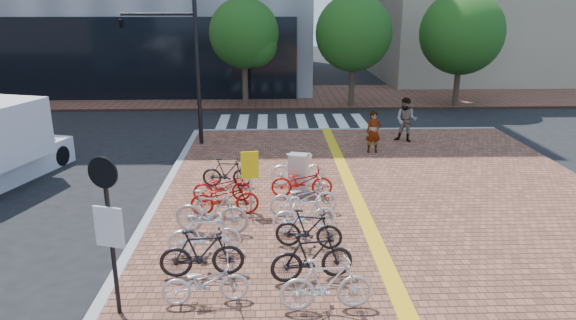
{
  "coord_description": "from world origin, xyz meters",
  "views": [
    {
      "loc": [
        -0.55,
        -11.25,
        5.86
      ],
      "look_at": [
        -0.06,
        3.45,
        1.3
      ],
      "focal_mm": 32.0,
      "sensor_mm": 36.0,
      "label": 1
    }
  ],
  "objects_px": {
    "bike_8": "(312,257)",
    "yellow_sign": "(250,170)",
    "bike_13": "(298,169)",
    "bike_1": "(202,253)",
    "bike_10": "(305,214)",
    "bike_12": "(302,182)",
    "pedestrian_a": "(373,132)",
    "notice_sign": "(108,218)",
    "bike_3": "(211,212)",
    "bike_11": "(304,198)",
    "utility_box": "(298,173)",
    "bike_2": "(204,235)",
    "bike_6": "(227,173)",
    "traffic_light_pole": "(163,47)",
    "bike_7": "(326,284)",
    "bike_0": "(205,282)",
    "pedestrian_b": "(406,120)",
    "bike_4": "(225,198)",
    "bike_5": "(222,187)",
    "bike_9": "(309,229)"
  },
  "relations": [
    {
      "from": "bike_8",
      "to": "yellow_sign",
      "type": "xyz_separation_m",
      "value": [
        -1.44,
        3.74,
        0.69
      ]
    },
    {
      "from": "bike_9",
      "to": "bike_1",
      "type": "bearing_deg",
      "value": 128.87
    },
    {
      "from": "bike_1",
      "to": "bike_13",
      "type": "bearing_deg",
      "value": -27.1
    },
    {
      "from": "bike_11",
      "to": "traffic_light_pole",
      "type": "bearing_deg",
      "value": 25.6
    },
    {
      "from": "bike_2",
      "to": "bike_8",
      "type": "relative_size",
      "value": 0.95
    },
    {
      "from": "bike_3",
      "to": "bike_1",
      "type": "bearing_deg",
      "value": -170.71
    },
    {
      "from": "bike_5",
      "to": "bike_10",
      "type": "xyz_separation_m",
      "value": [
        2.3,
        -2.25,
        0.05
      ]
    },
    {
      "from": "bike_4",
      "to": "pedestrian_b",
      "type": "xyz_separation_m",
      "value": [
        6.98,
        7.59,
        0.44
      ]
    },
    {
      "from": "bike_0",
      "to": "traffic_light_pole",
      "type": "relative_size",
      "value": 0.3
    },
    {
      "from": "bike_0",
      "to": "pedestrian_b",
      "type": "relative_size",
      "value": 0.91
    },
    {
      "from": "bike_10",
      "to": "bike_12",
      "type": "relative_size",
      "value": 0.91
    },
    {
      "from": "bike_12",
      "to": "yellow_sign",
      "type": "relative_size",
      "value": 1.04
    },
    {
      "from": "utility_box",
      "to": "yellow_sign",
      "type": "relative_size",
      "value": 0.68
    },
    {
      "from": "bike_4",
      "to": "notice_sign",
      "type": "height_order",
      "value": "notice_sign"
    },
    {
      "from": "notice_sign",
      "to": "pedestrian_a",
      "type": "bearing_deg",
      "value": 57.15
    },
    {
      "from": "bike_11",
      "to": "bike_13",
      "type": "height_order",
      "value": "bike_13"
    },
    {
      "from": "utility_box",
      "to": "yellow_sign",
      "type": "xyz_separation_m",
      "value": [
        -1.42,
        -1.61,
        0.63
      ]
    },
    {
      "from": "bike_13",
      "to": "bike_1",
      "type": "bearing_deg",
      "value": 155.57
    },
    {
      "from": "bike_1",
      "to": "bike_8",
      "type": "relative_size",
      "value": 1.0
    },
    {
      "from": "bike_12",
      "to": "pedestrian_a",
      "type": "relative_size",
      "value": 1.14
    },
    {
      "from": "bike_12",
      "to": "notice_sign",
      "type": "relative_size",
      "value": 0.59
    },
    {
      "from": "bike_4",
      "to": "bike_7",
      "type": "xyz_separation_m",
      "value": [
        2.34,
        -4.71,
        0.05
      ]
    },
    {
      "from": "pedestrian_a",
      "to": "bike_1",
      "type": "bearing_deg",
      "value": -122.15
    },
    {
      "from": "utility_box",
      "to": "yellow_sign",
      "type": "height_order",
      "value": "yellow_sign"
    },
    {
      "from": "yellow_sign",
      "to": "notice_sign",
      "type": "height_order",
      "value": "notice_sign"
    },
    {
      "from": "bike_2",
      "to": "bike_13",
      "type": "bearing_deg",
      "value": -33.14
    },
    {
      "from": "bike_7",
      "to": "bike_11",
      "type": "bearing_deg",
      "value": -1.94
    },
    {
      "from": "bike_3",
      "to": "notice_sign",
      "type": "relative_size",
      "value": 0.61
    },
    {
      "from": "bike_5",
      "to": "bike_13",
      "type": "relative_size",
      "value": 0.95
    },
    {
      "from": "bike_1",
      "to": "pedestrian_a",
      "type": "relative_size",
      "value": 1.11
    },
    {
      "from": "bike_0",
      "to": "pedestrian_a",
      "type": "height_order",
      "value": "pedestrian_a"
    },
    {
      "from": "bike_6",
      "to": "traffic_light_pole",
      "type": "distance_m",
      "value": 6.99
    },
    {
      "from": "pedestrian_a",
      "to": "pedestrian_b",
      "type": "relative_size",
      "value": 0.87
    },
    {
      "from": "bike_2",
      "to": "traffic_light_pole",
      "type": "distance_m",
      "value": 10.92
    },
    {
      "from": "bike_4",
      "to": "bike_6",
      "type": "relative_size",
      "value": 1.2
    },
    {
      "from": "bike_3",
      "to": "utility_box",
      "type": "xyz_separation_m",
      "value": [
        2.37,
        2.93,
        0.03
      ]
    },
    {
      "from": "bike_8",
      "to": "notice_sign",
      "type": "height_order",
      "value": "notice_sign"
    },
    {
      "from": "bike_13",
      "to": "notice_sign",
      "type": "xyz_separation_m",
      "value": [
        -3.79,
        -7.04,
        1.44
      ]
    },
    {
      "from": "pedestrian_a",
      "to": "bike_2",
      "type": "bearing_deg",
      "value": -125.23
    },
    {
      "from": "traffic_light_pole",
      "to": "utility_box",
      "type": "bearing_deg",
      "value": -48.86
    },
    {
      "from": "bike_12",
      "to": "traffic_light_pole",
      "type": "bearing_deg",
      "value": 40.13
    },
    {
      "from": "bike_5",
      "to": "pedestrian_a",
      "type": "relative_size",
      "value": 1.05
    },
    {
      "from": "bike_0",
      "to": "bike_8",
      "type": "distance_m",
      "value": 2.31
    },
    {
      "from": "pedestrian_a",
      "to": "notice_sign",
      "type": "distance_m",
      "value": 12.85
    },
    {
      "from": "bike_0",
      "to": "bike_1",
      "type": "xyz_separation_m",
      "value": [
        -0.19,
        1.03,
        0.1
      ]
    },
    {
      "from": "bike_3",
      "to": "bike_12",
      "type": "bearing_deg",
      "value": -36.61
    },
    {
      "from": "notice_sign",
      "to": "bike_7",
      "type": "bearing_deg",
      "value": 0.17
    },
    {
      "from": "bike_7",
      "to": "yellow_sign",
      "type": "distance_m",
      "value": 5.17
    },
    {
      "from": "pedestrian_b",
      "to": "bike_8",
      "type": "bearing_deg",
      "value": -85.08
    },
    {
      "from": "bike_2",
      "to": "bike_9",
      "type": "relative_size",
      "value": 1.05
    }
  ]
}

